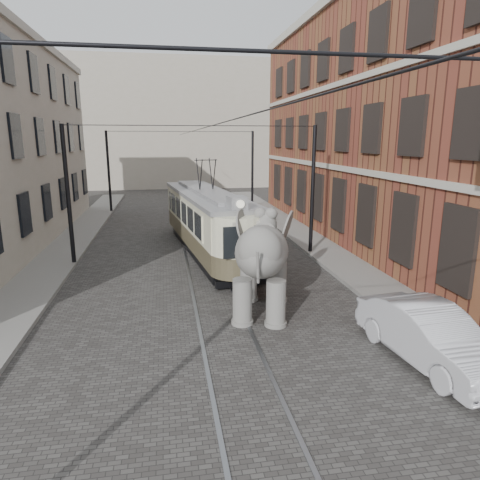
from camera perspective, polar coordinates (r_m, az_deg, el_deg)
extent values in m
plane|color=#413F3C|center=(14.16, -2.96, -9.08)|extent=(120.00, 120.00, 0.00)
cube|color=slate|center=(15.95, 19.14, -6.94)|extent=(2.00, 60.00, 0.15)
cube|color=slate|center=(14.90, -28.98, -9.34)|extent=(2.00, 60.00, 0.15)
cube|color=brown|center=(25.34, 20.38, 13.85)|extent=(8.00, 26.00, 12.00)
cube|color=gray|center=(53.06, -8.51, 14.85)|extent=(28.00, 10.00, 14.00)
imported|color=#B3B3B8|center=(11.69, 23.94, -11.47)|extent=(2.03, 4.48, 1.43)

